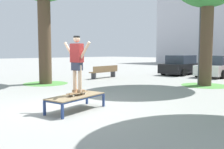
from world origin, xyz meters
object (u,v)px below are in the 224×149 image
object	(u,v)px
skater	(77,60)
light_post	(201,12)
skateboard	(77,93)
car_white	(217,67)
skate_box	(76,97)
park_bench	(104,71)
car_black	(182,66)

from	to	relation	value
skater	light_post	size ratio (longest dim) A/B	0.29
skateboard	light_post	xyz separation A→B (m)	(-0.24, 8.12, 3.29)
car_white	skater	bearing A→B (deg)	-83.54
skate_box	park_bench	world-z (taller)	park_bench
skate_box	skater	bearing A→B (deg)	102.12
car_black	skateboard	bearing A→B (deg)	-72.28
skateboard	car_black	size ratio (longest dim) A/B	0.19
light_post	skate_box	bearing A→B (deg)	-88.26
skateboard	park_bench	distance (m)	9.33
skate_box	skateboard	world-z (taller)	skateboard
car_black	light_post	world-z (taller)	light_post
park_bench	car_white	bearing A→B (deg)	53.06
skater	light_post	world-z (taller)	light_post
car_black	park_bench	world-z (taller)	car_black
skater	car_white	xyz separation A→B (m)	(-1.50, 13.28, -0.84)
light_post	skater	bearing A→B (deg)	-88.34
park_bench	light_post	distance (m)	7.11
car_black	light_post	bearing A→B (deg)	-51.20
skate_box	skater	xyz separation A→B (m)	(-0.01, 0.06, 1.12)
skate_box	light_post	bearing A→B (deg)	91.74
skater	car_white	size ratio (longest dim) A/B	0.39
skate_box	car_white	size ratio (longest dim) A/B	0.47
car_black	park_bench	size ratio (longest dim) A/B	1.75
skater	park_bench	size ratio (longest dim) A/B	0.70
skateboard	car_black	distance (m)	13.64
car_white	light_post	distance (m)	6.16
skater	light_post	bearing A→B (deg)	91.66
car_white	light_post	bearing A→B (deg)	-76.16
car_white	park_bench	bearing A→B (deg)	-126.94
skate_box	light_post	distance (m)	8.87
car_black	car_white	xyz separation A→B (m)	(2.65, 0.28, 0.00)
skateboard	car_white	world-z (taller)	car_white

